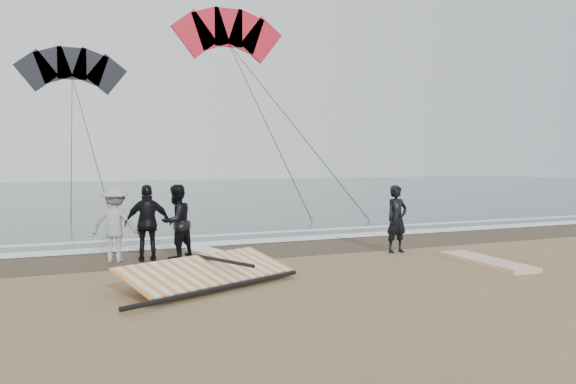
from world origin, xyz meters
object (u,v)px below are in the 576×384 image
at_px(man_main, 397,219).
at_px(board_white, 486,261).
at_px(board_cream, 215,254).
at_px(sail_rig, 203,274).

xyz_separation_m(man_main, board_white, (0.99, -2.13, -0.81)).
height_order(board_cream, sail_rig, sail_rig).
bearing_deg(sail_rig, board_white, -3.81).
xyz_separation_m(board_white, board_cream, (-5.41, 3.41, -0.01)).
bearing_deg(man_main, sail_rig, -170.44).
relative_size(board_cream, sail_rig, 0.62).
relative_size(board_white, board_cream, 1.17).
relative_size(man_main, board_white, 0.66).
relative_size(man_main, board_cream, 0.77).
height_order(man_main, sail_rig, man_main).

